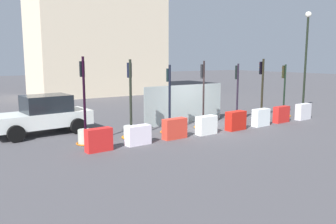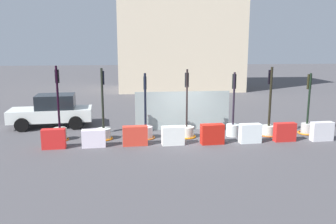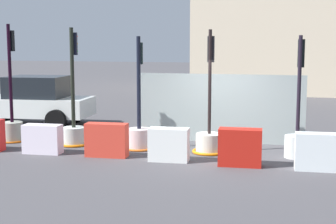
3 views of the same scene
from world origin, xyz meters
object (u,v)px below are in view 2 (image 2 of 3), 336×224
(construction_barrier_2, at_px, (135,136))
(traffic_light_0, at_px, (60,128))
(construction_barrier_5, at_px, (250,133))
(construction_barrier_6, at_px, (285,132))
(construction_barrier_0, at_px, (54,139))
(construction_barrier_4, at_px, (212,134))
(traffic_light_6, at_px, (307,123))
(traffic_light_3, at_px, (187,128))
(construction_barrier_7, at_px, (322,131))
(traffic_light_2, at_px, (146,128))
(construction_barrier_1, at_px, (94,138))
(car_white_van, at_px, (52,111))
(traffic_light_1, at_px, (104,128))
(traffic_light_5, at_px, (269,124))
(construction_barrier_3, at_px, (173,136))
(traffic_light_4, at_px, (233,125))

(construction_barrier_2, bearing_deg, traffic_light_0, 160.47)
(traffic_light_0, relative_size, construction_barrier_5, 3.48)
(construction_barrier_2, relative_size, construction_barrier_6, 1.09)
(construction_barrier_0, height_order, construction_barrier_4, construction_barrier_4)
(construction_barrier_6, bearing_deg, traffic_light_6, 35.45)
(traffic_light_0, xyz_separation_m, construction_barrier_4, (6.98, -1.38, -0.15))
(traffic_light_3, relative_size, construction_barrier_6, 3.23)
(traffic_light_6, xyz_separation_m, construction_barrier_2, (-8.65, -1.17, -0.09))
(traffic_light_3, height_order, construction_barrier_7, traffic_light_3)
(construction_barrier_5, bearing_deg, construction_barrier_0, 179.97)
(traffic_light_2, height_order, construction_barrier_1, traffic_light_2)
(construction_barrier_0, xyz_separation_m, construction_barrier_7, (12.21, -0.01, 0.01))
(construction_barrier_0, distance_m, car_white_van, 4.38)
(traffic_light_6, relative_size, car_white_van, 0.69)
(construction_barrier_0, bearing_deg, traffic_light_6, 6.08)
(construction_barrier_1, bearing_deg, car_white_van, 122.09)
(traffic_light_6, relative_size, construction_barrier_4, 2.89)
(traffic_light_2, distance_m, construction_barrier_2, 1.27)
(traffic_light_1, distance_m, traffic_light_5, 8.07)
(construction_barrier_3, height_order, construction_barrier_6, construction_barrier_6)
(traffic_light_0, bearing_deg, traffic_light_5, -1.10)
(traffic_light_6, xyz_separation_m, construction_barrier_7, (0.05, -1.31, -0.08))
(traffic_light_5, bearing_deg, car_white_van, 164.38)
(construction_barrier_3, distance_m, construction_barrier_6, 5.24)
(traffic_light_5, bearing_deg, construction_barrier_7, -29.40)
(construction_barrier_0, distance_m, construction_barrier_7, 12.21)
(traffic_light_0, xyz_separation_m, traffic_light_3, (6.01, -0.11, -0.15))
(construction_barrier_0, xyz_separation_m, construction_barrier_1, (1.69, 0.07, -0.04))
(construction_barrier_1, relative_size, car_white_van, 0.23)
(traffic_light_2, distance_m, car_white_van, 5.79)
(traffic_light_1, height_order, construction_barrier_6, traffic_light_1)
(traffic_light_0, height_order, construction_barrier_5, traffic_light_0)
(traffic_light_3, relative_size, construction_barrier_5, 3.28)
(traffic_light_4, relative_size, construction_barrier_3, 3.08)
(traffic_light_1, bearing_deg, construction_barrier_1, -105.38)
(traffic_light_4, xyz_separation_m, construction_barrier_7, (3.90, -1.28, -0.12))
(construction_barrier_6, distance_m, construction_barrier_7, 1.77)
(construction_barrier_0, bearing_deg, traffic_light_5, 6.62)
(traffic_light_4, height_order, traffic_light_6, traffic_light_4)
(traffic_light_5, bearing_deg, traffic_light_0, 178.90)
(construction_barrier_0, distance_m, construction_barrier_1, 1.69)
(traffic_light_5, distance_m, construction_barrier_4, 3.34)
(construction_barrier_5, bearing_deg, construction_barrier_4, -179.72)
(construction_barrier_0, height_order, construction_barrier_3, construction_barrier_0)
(traffic_light_0, distance_m, construction_barrier_0, 1.38)
(traffic_light_0, bearing_deg, traffic_light_4, -0.71)
(traffic_light_0, relative_size, traffic_light_4, 1.11)
(traffic_light_4, bearing_deg, traffic_light_2, 179.77)
(traffic_light_3, bearing_deg, car_white_van, 156.65)
(traffic_light_6, bearing_deg, construction_barrier_0, -173.92)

